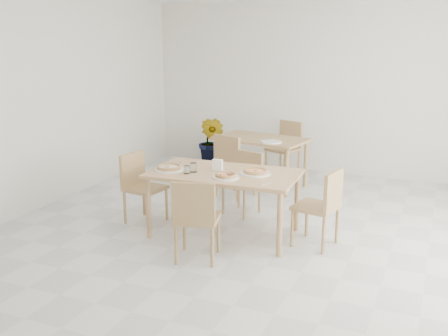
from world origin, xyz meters
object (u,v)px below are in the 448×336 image
at_px(plate_mushroom, 169,169).
at_px(chair_back_s, 232,161).
at_px(main_table, 224,178).
at_px(pizza_pepperoni, 226,175).
at_px(plate_pepperoni, 226,177).
at_px(tumbler_b, 193,167).
at_px(pizza_mushroom, 169,167).
at_px(pizza_margherita, 255,171).
at_px(chair_north, 245,178).
at_px(chair_back_n, 286,145).
at_px(chair_west, 140,182).
at_px(plate_empty, 271,142).
at_px(chair_east, 323,203).
at_px(napkin_holder, 218,166).
at_px(tumbler_a, 187,170).
at_px(second_table, 261,144).
at_px(potted_plant, 211,141).
at_px(chair_south, 196,215).
at_px(plate_margherita, 255,173).

xyz_separation_m(plate_mushroom, chair_back_s, (0.17, 1.51, -0.23)).
bearing_deg(main_table, pizza_pepperoni, -65.22).
height_order(plate_pepperoni, tumbler_b, tumbler_b).
height_order(pizza_mushroom, chair_back_s, chair_back_s).
bearing_deg(pizza_margherita, chair_north, 118.38).
bearing_deg(chair_back_n, plate_mushroom, -78.81).
xyz_separation_m(chair_west, chair_back_s, (0.68, 1.35, 0.03)).
bearing_deg(chair_back_n, plate_empty, -64.99).
xyz_separation_m(chair_east, pizza_pepperoni, (-1.01, -0.31, 0.28)).
height_order(plate_mushroom, napkin_holder, napkin_holder).
distance_m(plate_pepperoni, plate_empty, 2.04).
height_order(pizza_mushroom, tumbler_a, tumbler_a).
bearing_deg(second_table, potted_plant, 154.98).
bearing_deg(main_table, tumbler_b, -161.04).
height_order(chair_west, second_table, chair_west).
bearing_deg(chair_south, napkin_holder, -95.79).
distance_m(chair_north, pizza_margherita, 0.93).
xyz_separation_m(pizza_pepperoni, second_table, (-0.40, 2.30, -0.13)).
height_order(plate_margherita, plate_mushroom, same).
xyz_separation_m(plate_pepperoni, chair_back_s, (-0.57, 1.57, -0.23)).
height_order(chair_east, tumbler_a, chair_east).
relative_size(plate_pepperoni, potted_plant, 0.34).
relative_size(second_table, chair_back_n, 1.65).
bearing_deg(chair_back_s, chair_east, 159.36).
relative_size(plate_margherita, chair_back_s, 0.38).
bearing_deg(main_table, plate_empty, 88.20).
xyz_separation_m(tumbler_a, chair_back_n, (0.26, 3.04, -0.28)).
bearing_deg(pizza_pepperoni, potted_plant, 117.14).
relative_size(chair_east, potted_plant, 1.00).
relative_size(chair_west, plate_empty, 2.86).
distance_m(plate_mushroom, napkin_holder, 0.57).
xyz_separation_m(napkin_holder, chair_back_n, (-0.02, 2.82, -0.30)).
bearing_deg(plate_margherita, pizza_margherita, 0.00).
height_order(chair_back_s, potted_plant, chair_back_s).
distance_m(chair_back_n, potted_plant, 1.42).
xyz_separation_m(tumbler_a, second_table, (0.08, 2.30, -0.14)).
xyz_separation_m(chair_north, plate_mushroom, (-0.57, -0.99, 0.30)).
xyz_separation_m(chair_west, chair_east, (2.26, 0.08, 0.01)).
height_order(main_table, plate_pepperoni, plate_pepperoni).
relative_size(pizza_mushroom, tumbler_a, 3.91).
bearing_deg(potted_plant, main_table, -62.90).
bearing_deg(potted_plant, pizza_mushroom, -74.15).
height_order(plate_mushroom, tumbler_a, tumbler_a).
distance_m(chair_east, chair_back_n, 3.00).
xyz_separation_m(tumbler_a, plate_empty, (0.33, 2.03, -0.04)).
bearing_deg(chair_east, plate_mushroom, -71.27).
distance_m(chair_north, pizza_pepperoni, 1.11).
relative_size(chair_north, plate_pepperoni, 2.70).
distance_m(pizza_pepperoni, chair_back_s, 1.69).
xyz_separation_m(second_table, plate_empty, (0.25, -0.26, 0.10)).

